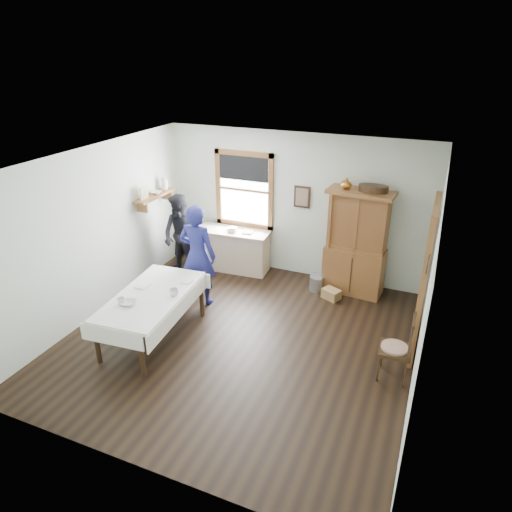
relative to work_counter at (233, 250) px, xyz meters
name	(u,v)px	position (x,y,z in m)	size (l,w,h in m)	color
room	(238,259)	(1.11, -2.15, 0.94)	(5.01, 5.01, 2.70)	black
window	(244,186)	(0.11, 0.31, 1.22)	(1.18, 0.07, 1.48)	white
doorway	(426,276)	(3.57, -1.30, 0.75)	(0.09, 1.14, 2.22)	#40392D
wall_shelf	(156,194)	(-1.26, -0.61, 1.16)	(0.24, 1.00, 0.44)	brown
framed_picture	(302,197)	(1.26, 0.31, 1.14)	(0.30, 0.04, 0.40)	#372413
rug_beater	(429,255)	(3.56, -1.85, 1.31)	(0.27, 0.27, 0.01)	black
work_counter	(233,250)	(0.00, 0.00, 0.00)	(1.43, 0.54, 0.82)	#C8AF8B
china_hutch	(356,243)	(2.37, 0.01, 0.53)	(1.10, 0.52, 1.88)	brown
dining_table	(153,316)	(-0.10, -2.59, -0.04)	(0.98, 1.86, 0.74)	white
spindle_chair	(395,347)	(3.35, -2.14, 0.07)	(0.44, 0.44, 0.96)	#372413
pail	(317,283)	(1.77, -0.21, -0.27)	(0.26, 0.26, 0.27)	#9CA0A5
wicker_basket	(331,294)	(2.09, -0.41, -0.32)	(0.30, 0.21, 0.18)	tan
woman_blue	(198,259)	(0.01, -1.37, 0.41)	(0.60, 0.39, 1.63)	navy
figure_dark	(182,239)	(-0.78, -0.59, 0.33)	(0.72, 0.56, 1.48)	black
table_cup_a	(174,292)	(0.23, -2.48, 0.39)	(0.13, 0.13, 0.11)	silver
table_cup_b	(121,301)	(-0.33, -2.97, 0.39)	(0.11, 0.11, 0.10)	silver
table_bowl	(129,303)	(-0.22, -2.95, 0.37)	(0.24, 0.24, 0.06)	silver
counter_book	(243,231)	(0.22, 0.02, 0.42)	(0.16, 0.22, 0.02)	#76614E
counter_bowl	(232,229)	(0.00, -0.02, 0.44)	(0.21, 0.21, 0.07)	silver
shelf_bowl	(156,192)	(-1.26, -0.60, 1.19)	(0.22, 0.22, 0.05)	silver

